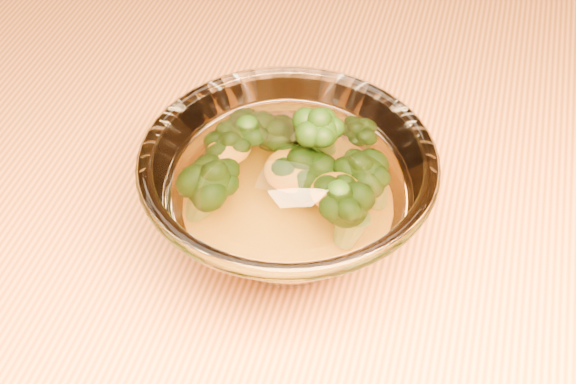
{
  "coord_description": "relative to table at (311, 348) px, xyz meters",
  "views": [
    {
      "loc": [
        0.07,
        -0.33,
        1.17
      ],
      "look_at": [
        -0.02,
        0.02,
        0.8
      ],
      "focal_mm": 50.0,
      "sensor_mm": 36.0,
      "label": 1
    }
  ],
  "objects": [
    {
      "name": "cheese_sauce",
      "position": [
        -0.02,
        0.02,
        0.12
      ],
      "size": [
        0.1,
        0.1,
        0.03
      ],
      "primitive_type": "ellipsoid",
      "color": "orange",
      "rests_on": "glass_bowl"
    },
    {
      "name": "glass_bowl",
      "position": [
        -0.02,
        0.02,
        0.14
      ],
      "size": [
        0.19,
        0.19,
        0.08
      ],
      "color": "white",
      "rests_on": "table"
    },
    {
      "name": "broccoli_heap",
      "position": [
        -0.02,
        0.03,
        0.15
      ],
      "size": [
        0.13,
        0.11,
        0.07
      ],
      "color": "black",
      "rests_on": "cheese_sauce"
    },
    {
      "name": "table",
      "position": [
        0.0,
        0.0,
        0.0
      ],
      "size": [
        1.2,
        0.8,
        0.75
      ],
      "color": "#DB8441",
      "rests_on": "ground"
    }
  ]
}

